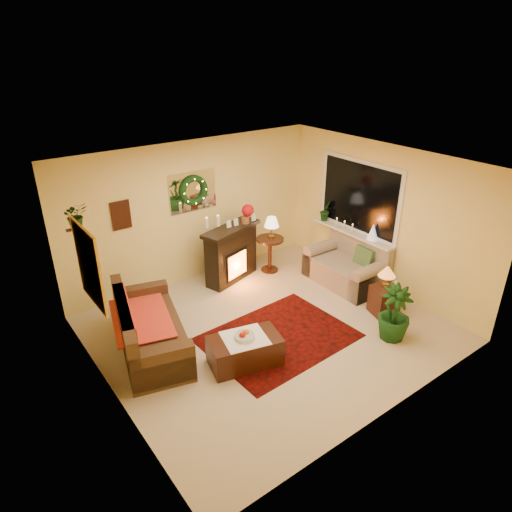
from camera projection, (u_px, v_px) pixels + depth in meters
floor at (269, 329)px, 7.21m from camera, size 5.00×5.00×0.00m
ceiling at (272, 167)px, 6.08m from camera, size 5.00×5.00×0.00m
wall_back at (194, 212)px, 8.28m from camera, size 5.00×5.00×0.00m
wall_front at (396, 326)px, 5.02m from camera, size 5.00×5.00×0.00m
wall_left at (102, 310)px, 5.31m from camera, size 4.50×4.50×0.00m
wall_right at (382, 218)px, 7.99m from camera, size 4.50×4.50×0.00m
area_rug at (278, 337)px, 7.01m from camera, size 2.24×1.72×0.01m
sofa at (150, 324)px, 6.60m from camera, size 1.32×2.08×0.83m
red_throw at (141, 318)px, 6.69m from camera, size 0.81×1.31×0.02m
fireplace at (231, 253)px, 8.47m from camera, size 1.14×0.64×1.00m
poinsettia at (248, 210)px, 8.36m from camera, size 0.22×0.22×0.22m
mantel_candle_a at (207, 223)px, 7.91m from camera, size 0.06×0.06×0.18m
mantel_candle_b at (218, 221)px, 7.99m from camera, size 0.06×0.06×0.19m
mantel_mirror at (193, 191)px, 8.09m from camera, size 0.92×0.02×0.72m
wreath at (194, 191)px, 8.05m from camera, size 0.55×0.11×0.55m
wall_art at (121, 215)px, 7.43m from camera, size 0.32×0.03×0.48m
gold_mirror at (89, 266)px, 5.34m from camera, size 0.03×0.84×1.00m
hanging_plant at (78, 227)px, 5.86m from camera, size 0.33×0.28×0.36m
loveseat at (346, 263)px, 8.39m from camera, size 0.88×1.48×0.85m
window_frame at (359, 197)px, 8.27m from camera, size 0.03×1.86×1.36m
window_glass at (359, 197)px, 8.26m from camera, size 0.02×1.70×1.22m
window_sill at (352, 233)px, 8.51m from camera, size 0.22×1.86×0.04m
mini_tree at (373, 232)px, 8.12m from camera, size 0.20×0.20×0.30m
sill_plant at (325, 211)px, 8.95m from camera, size 0.29×0.24×0.53m
side_table_round at (270, 255)px, 8.89m from camera, size 0.63×0.63×0.69m
lamp_cream at (272, 229)px, 8.66m from camera, size 0.28×0.28×0.43m
end_table_square at (384, 299)px, 7.52m from camera, size 0.49×0.49×0.48m
lamp_tiffany at (387, 273)px, 7.35m from camera, size 0.29×0.29×0.42m
coffee_table at (245, 351)px, 6.38m from camera, size 1.10×0.78×0.42m
fruit_bowl at (245, 337)px, 6.27m from camera, size 0.28×0.28×0.06m
floor_palm at (394, 313)px, 6.82m from camera, size 1.91×1.91×2.62m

